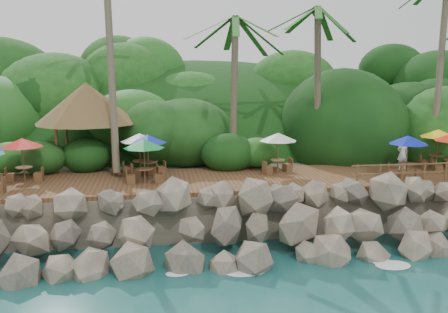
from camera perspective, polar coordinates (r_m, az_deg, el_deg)
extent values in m
plane|color=#19514F|center=(18.80, 2.65, -13.70)|extent=(140.00, 140.00, 0.00)
cube|color=gray|center=(33.64, -2.39, -0.78)|extent=(32.00, 25.20, 2.10)
ellipsoid|color=#143811|center=(41.17, -3.42, -0.14)|extent=(44.80, 28.00, 15.40)
cube|color=brown|center=(23.69, 0.00, -2.85)|extent=(26.00, 5.00, 0.20)
ellipsoid|color=white|center=(18.98, -16.19, -13.79)|extent=(1.20, 0.80, 0.06)
ellipsoid|color=white|center=(18.78, -6.83, -13.70)|extent=(1.20, 0.80, 0.06)
ellipsoid|color=white|center=(19.05, 2.48, -13.25)|extent=(1.20, 0.80, 0.06)
ellipsoid|color=white|center=(19.78, 11.26, -12.52)|extent=(1.20, 0.80, 0.06)
ellipsoid|color=white|center=(20.92, 19.20, -11.60)|extent=(1.20, 0.80, 0.06)
cylinder|color=brown|center=(25.69, -13.44, 13.66)|extent=(0.82, 3.68, 13.49)
cylinder|color=brown|center=(26.20, 1.19, 7.47)|extent=(0.46, 0.83, 7.95)
ellipsoid|color=#23601E|center=(26.28, 1.23, 16.16)|extent=(6.00, 6.00, 2.40)
cylinder|color=brown|center=(27.40, 11.06, 8.01)|extent=(1.03, 1.14, 8.50)
ellipsoid|color=#23601E|center=(27.54, 11.39, 16.89)|extent=(6.00, 6.00, 2.40)
cylinder|color=brown|center=(29.98, 24.29, 9.56)|extent=(1.54, 2.14, 10.55)
cylinder|color=brown|center=(26.15, -19.20, 0.75)|extent=(0.16, 0.16, 2.40)
cylinder|color=brown|center=(25.75, -13.08, 0.92)|extent=(0.16, 0.16, 2.40)
cylinder|color=brown|center=(28.86, -18.16, 1.71)|extent=(0.16, 0.16, 2.40)
cylinder|color=brown|center=(28.50, -12.61, 1.87)|extent=(0.16, 0.16, 2.40)
cone|color=brown|center=(27.01, -16.01, 6.15)|extent=(5.49, 5.49, 2.20)
cylinder|color=brown|center=(24.90, -22.60, -1.98)|extent=(0.07, 0.07, 0.68)
cylinder|color=brown|center=(24.83, -22.66, -1.19)|extent=(0.78, 0.78, 0.05)
cylinder|color=brown|center=(24.77, -22.71, -0.46)|extent=(0.05, 0.05, 2.03)
cone|color=#B7110B|center=(24.62, -22.86, 1.54)|extent=(1.94, 1.94, 0.42)
cube|color=brown|center=(25.10, -24.00, -2.29)|extent=(0.39, 0.39, 0.42)
cube|color=brown|center=(24.76, -21.14, -2.25)|extent=(0.39, 0.39, 0.42)
cylinder|color=brown|center=(24.93, 6.38, -1.19)|extent=(0.07, 0.07, 0.68)
cylinder|color=brown|center=(24.86, 6.40, -0.40)|extent=(0.78, 0.78, 0.05)
cylinder|color=brown|center=(24.80, 6.41, 0.33)|extent=(0.05, 0.05, 2.03)
cone|color=silver|center=(24.65, 6.46, 2.33)|extent=(1.94, 1.94, 0.42)
cube|color=brown|center=(24.57, 5.19, -1.66)|extent=(0.51, 0.51, 0.42)
cube|color=brown|center=(25.35, 7.53, -1.32)|extent=(0.51, 0.51, 0.42)
cylinder|color=brown|center=(24.95, -9.89, -1.28)|extent=(0.07, 0.07, 0.68)
cylinder|color=brown|center=(24.88, -9.91, -0.49)|extent=(0.78, 0.78, 0.05)
cylinder|color=brown|center=(24.82, -9.94, 0.24)|extent=(0.05, 0.05, 2.03)
cone|color=white|center=(24.68, -10.00, 2.24)|extent=(1.94, 1.94, 0.42)
cube|color=brown|center=(25.06, -11.35, -1.58)|extent=(0.42, 0.42, 0.42)
cube|color=brown|center=(24.91, -8.40, -1.56)|extent=(0.42, 0.42, 0.42)
cylinder|color=brown|center=(28.54, 23.88, -0.53)|extent=(0.07, 0.07, 0.68)
cylinder|color=brown|center=(28.48, 23.94, 0.16)|extent=(0.78, 0.78, 0.05)
cylinder|color=brown|center=(28.43, 23.98, 0.80)|extent=(0.05, 0.05, 2.03)
cone|color=yellow|center=(28.30, 24.12, 2.55)|extent=(1.94, 1.94, 0.42)
cube|color=brown|center=(28.39, 22.61, -0.76)|extent=(0.48, 0.48, 0.42)
cube|color=brown|center=(28.76, 25.10, -0.81)|extent=(0.48, 0.48, 0.42)
cube|color=brown|center=(23.25, -25.05, -3.36)|extent=(0.43, 0.43, 0.42)
cylinder|color=brown|center=(25.50, 20.82, -1.57)|extent=(0.07, 0.07, 0.68)
cylinder|color=brown|center=(25.43, 20.87, -0.80)|extent=(0.78, 0.78, 0.05)
cylinder|color=brown|center=(25.37, 20.92, -0.08)|extent=(0.05, 0.05, 2.03)
cone|color=#0C1AA3|center=(25.23, 21.05, 1.87)|extent=(1.94, 1.94, 0.42)
cube|color=brown|center=(25.45, 19.36, -1.80)|extent=(0.50, 0.50, 0.42)
cube|color=brown|center=(25.62, 22.23, -1.91)|extent=(0.50, 0.50, 0.42)
cylinder|color=brown|center=(24.48, -8.95, -1.48)|extent=(0.07, 0.07, 0.68)
cylinder|color=brown|center=(24.41, -8.98, -0.68)|extent=(0.78, 0.78, 0.05)
cylinder|color=brown|center=(24.35, -9.00, 0.07)|extent=(0.05, 0.05, 2.03)
cone|color=#0C1F9D|center=(24.20, -9.06, 2.11)|extent=(1.94, 1.94, 0.42)
cube|color=brown|center=(24.33, -10.40, -1.91)|extent=(0.49, 0.49, 0.42)
cube|color=brown|center=(24.69, -7.51, -1.64)|extent=(0.49, 0.49, 0.42)
cube|color=brown|center=(27.22, 24.07, -1.34)|extent=(0.45, 0.45, 0.42)
cylinder|color=brown|center=(22.95, -9.38, -2.31)|extent=(0.07, 0.07, 0.68)
cylinder|color=brown|center=(22.88, -9.41, -1.46)|extent=(0.78, 0.78, 0.05)
cylinder|color=brown|center=(22.81, -9.44, -0.67)|extent=(0.05, 0.05, 2.03)
cone|color=#0D782D|center=(22.66, -9.50, 1.51)|extent=(1.94, 1.94, 0.42)
cube|color=brown|center=(22.97, -10.99, -2.69)|extent=(0.41, 0.41, 0.42)
cube|color=brown|center=(23.02, -7.77, -2.56)|extent=(0.41, 0.41, 0.42)
cylinder|color=brown|center=(22.94, 15.57, -2.17)|extent=(0.10, 0.10, 1.00)
cylinder|color=brown|center=(23.40, 18.04, -2.06)|extent=(0.10, 0.10, 1.00)
cylinder|color=brown|center=(23.90, 20.41, -1.95)|extent=(0.10, 0.10, 1.00)
cylinder|color=brown|center=(24.44, 22.68, -1.84)|extent=(0.10, 0.10, 1.00)
cylinder|color=brown|center=(25.01, 24.85, -1.73)|extent=(0.10, 0.10, 1.00)
cube|color=brown|center=(24.07, 21.63, -0.85)|extent=(6.10, 0.06, 0.06)
cube|color=brown|center=(24.15, 21.57, -1.78)|extent=(6.10, 0.06, 0.06)
imported|color=silver|center=(27.25, 20.44, 0.32)|extent=(0.67, 0.47, 1.72)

